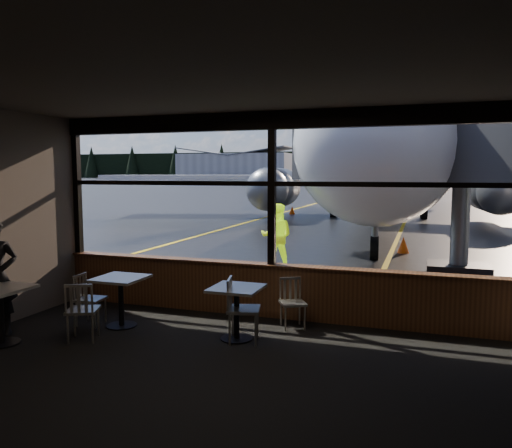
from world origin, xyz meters
The scene contains 26 objects.
ground_plane centered at (0.00, 120.00, 0.00)m, with size 520.00×520.00×0.00m, color black.
carpet_floor centered at (0.00, -3.00, 0.01)m, with size 8.00×6.00×0.01m, color black.
ceiling centered at (0.00, -3.00, 3.50)m, with size 8.00×6.00×0.04m, color #38332D.
window_sill centered at (0.00, 0.00, 0.45)m, with size 8.00×0.28×0.90m, color #512D18.
window_header centered at (0.00, 0.00, 3.35)m, with size 8.00×0.18×0.30m, color black.
mullion_left centered at (-3.95, 0.00, 2.20)m, with size 0.12×0.12×2.60m, color black.
mullion_centre centered at (0.00, 0.00, 2.20)m, with size 0.12×0.12×2.60m, color black.
window_transom centered at (0.00, 0.00, 2.30)m, with size 8.00×0.10×0.08m, color black.
airliner centered at (0.05, 19.23, 5.83)m, with size 31.79×38.15×11.66m, color white, non-canonical shape.
jet_bridge centered at (3.60, 5.50, 2.31)m, with size 8.64×10.57×4.61m, color #27282A, non-canonical shape.
cafe_table_near centered at (-0.15, -1.30, 0.40)m, with size 0.73×0.73×0.80m, color #A09C93, non-canonical shape.
cafe_table_mid centered at (-2.14, -1.31, 0.41)m, with size 0.74×0.74×0.82m, color #ADA69F, non-canonical shape.
cafe_table_left centered at (-3.30, -2.59, 0.42)m, with size 0.77×0.77×0.84m, color #ACA59E, non-canonical shape.
chair_near_w centered at (-0.01, -1.36, 0.48)m, with size 0.53×0.53×0.97m, color #BAB5A8, non-canonical shape.
chair_near_n centered at (0.50, -0.49, 0.40)m, with size 0.44×0.44×0.81m, color #B5AFA3, non-canonical shape.
chair_mid_s centered at (-2.28, -2.06, 0.45)m, with size 0.49×0.49×0.91m, color beige, non-canonical shape.
chair_mid_w centered at (-2.66, -1.39, 0.42)m, with size 0.46×0.46×0.85m, color beige, non-canonical shape.
ground_crew centered at (-1.15, 4.18, 0.85)m, with size 0.83×0.65×1.70m, color #BFF219.
cone_nose centered at (1.85, 7.96, 0.25)m, with size 0.36×0.36×0.50m, color #EE4207.
cone_wing centered at (-5.13, 20.99, 0.25)m, with size 0.36×0.36×0.50m, color #F45007.
hangar_left centered at (-70.00, 180.00, 5.50)m, with size 45.00×18.00×11.00m, color silver, non-canonical shape.
hangar_mid centered at (0.00, 185.00, 5.00)m, with size 38.00×15.00×10.00m, color silver, non-canonical shape.
fuel_tank_a centered at (-30.00, 182.00, 3.00)m, with size 8.00×8.00×6.00m, color silver.
fuel_tank_b centered at (-20.00, 182.00, 3.00)m, with size 8.00×8.00×6.00m, color silver.
fuel_tank_c centered at (-10.00, 182.00, 3.00)m, with size 8.00×8.00×6.00m, color silver.
treeline centered at (0.00, 210.00, 6.00)m, with size 360.00×3.00×12.00m, color black.
Camera 1 is at (2.45, -8.04, 2.48)m, focal length 35.00 mm.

